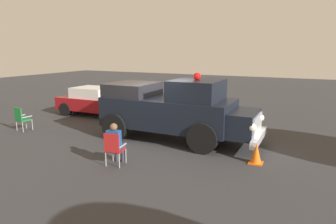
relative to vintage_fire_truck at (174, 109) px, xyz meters
name	(u,v)px	position (x,y,z in m)	size (l,w,h in m)	color
ground_plane	(157,141)	(0.49, 0.41, -1.20)	(60.00, 60.00, 0.00)	#333335
vintage_fire_truck	(174,109)	(0.00, 0.00, 0.00)	(5.97, 2.37, 2.59)	black
classic_hot_rod	(98,101)	(5.42, -2.24, -0.45)	(4.41, 2.00, 1.46)	black
lawn_chair_near_truck	(114,147)	(0.43, 3.21, -0.61)	(0.58, 0.57, 1.02)	#B7BABF
lawn_chair_by_car	(169,107)	(1.72, -3.11, -0.61)	(0.62, 0.62, 1.02)	#B7BABF
lawn_chair_spare	(21,117)	(6.31, 1.72, -0.61)	(0.56, 0.55, 1.02)	#B7BABF
spectator_seated	(116,142)	(0.45, 3.08, -0.50)	(0.45, 0.58, 1.29)	#383842
traffic_cone	(256,154)	(-3.30, 1.13, -0.89)	(0.40, 0.40, 0.64)	orange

